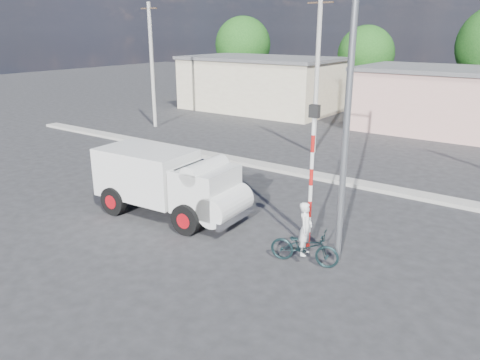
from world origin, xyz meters
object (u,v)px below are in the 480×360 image
Objects in this scene: truck at (170,182)px; streetlight at (343,86)px; cyclist at (305,238)px; bicycle at (304,247)px; traffic_pole at (312,166)px.

truck is 7.12m from streetlight.
cyclist is 4.28m from streetlight.
truck is 5.61m from bicycle.
traffic_pole is (5.15, 0.59, 1.31)m from truck.
cyclist is at bearing -127.59° from streetlight.
streetlight is at bearing -50.57° from cyclist.
traffic_pole is at bearing 2.76° from truck.
traffic_pole reaches higher than cyclist.
truck is at bearing 72.78° from cyclist.
cyclist reaches higher than bicycle.
traffic_pole is 2.56m from streetlight.
streetlight reaches higher than traffic_pole.
truck is 0.64× the size of streetlight.
bicycle is at bearing -127.59° from streetlight.
bicycle is at bearing -0.00° from cyclist.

